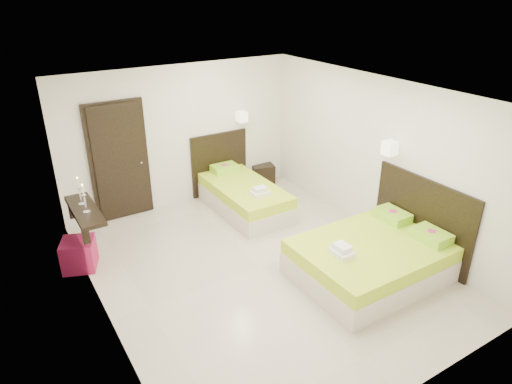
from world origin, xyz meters
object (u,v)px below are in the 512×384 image
bed_single (242,194)px  ottoman (79,254)px  nightstand (262,173)px  bed_double (375,256)px

bed_single → ottoman: (-3.04, -0.42, -0.07)m
nightstand → ottoman: ottoman is taller
bed_single → ottoman: bearing=-172.2°
bed_single → ottoman: 3.07m
nightstand → bed_single: bearing=-125.2°
ottoman → bed_single: bearing=7.8°
bed_single → nightstand: bed_single is taller
nightstand → ottoman: bearing=-148.4°
bed_double → nightstand: bearing=83.2°
bed_single → bed_double: size_ratio=0.96×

